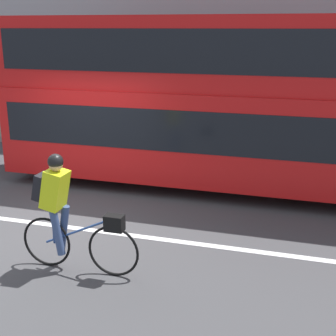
{
  "coord_description": "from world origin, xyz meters",
  "views": [
    {
      "loc": [
        4.09,
        -6.74,
        3.34
      ],
      "look_at": [
        1.93,
        0.53,
        1.03
      ],
      "focal_mm": 50.0,
      "sensor_mm": 36.0,
      "label": 1
    }
  ],
  "objects_px": {
    "cyclist_on_bike": "(65,210)",
    "street_sign_post": "(151,91)",
    "trash_bin": "(137,123)",
    "bus": "(266,97)"
  },
  "relations": [
    {
      "from": "cyclist_on_bike",
      "to": "street_sign_post",
      "type": "height_order",
      "value": "street_sign_post"
    },
    {
      "from": "trash_bin",
      "to": "bus",
      "type": "bearing_deg",
      "value": -37.13
    },
    {
      "from": "bus",
      "to": "street_sign_post",
      "type": "xyz_separation_m",
      "value": [
        -3.42,
        2.91,
        -0.36
      ]
    },
    {
      "from": "cyclist_on_bike",
      "to": "street_sign_post",
      "type": "distance_m",
      "value": 7.28
    },
    {
      "from": "bus",
      "to": "trash_bin",
      "type": "bearing_deg",
      "value": 142.87
    },
    {
      "from": "cyclist_on_bike",
      "to": "street_sign_post",
      "type": "xyz_separation_m",
      "value": [
        -1.15,
        7.15,
        0.7
      ]
    },
    {
      "from": "bus",
      "to": "trash_bin",
      "type": "relative_size",
      "value": 10.71
    },
    {
      "from": "cyclist_on_bike",
      "to": "street_sign_post",
      "type": "bearing_deg",
      "value": 99.13
    },
    {
      "from": "trash_bin",
      "to": "street_sign_post",
      "type": "relative_size",
      "value": 0.39
    },
    {
      "from": "street_sign_post",
      "to": "trash_bin",
      "type": "bearing_deg",
      "value": 179.19
    }
  ]
}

